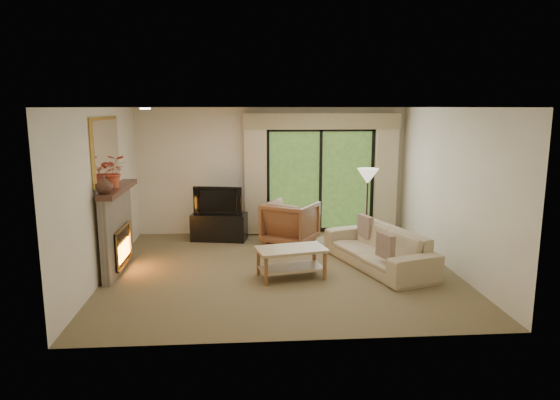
{
  "coord_description": "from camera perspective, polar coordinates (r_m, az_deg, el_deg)",
  "views": [
    {
      "loc": [
        -0.59,
        -7.73,
        2.61
      ],
      "look_at": [
        0.0,
        0.3,
        1.1
      ],
      "focal_mm": 32.0,
      "sensor_mm": 36.0,
      "label": 1
    }
  ],
  "objects": [
    {
      "name": "coffee_table",
      "position": [
        7.76,
        1.28,
        -7.19
      ],
      "size": [
        1.15,
        0.79,
        0.47
      ],
      "primitive_type": null,
      "rotation": [
        0.0,
        0.0,
        0.21
      ],
      "color": "tan",
      "rests_on": "floor"
    },
    {
      "name": "pillow_near",
      "position": [
        7.73,
        11.95,
        -5.14
      ],
      "size": [
        0.21,
        0.39,
        0.38
      ],
      "primitive_type": "cube",
      "rotation": [
        0.0,
        0.0,
        0.32
      ],
      "color": "brown",
      "rests_on": "sofa"
    },
    {
      "name": "mirror",
      "position": [
        8.23,
        -19.23,
        5.44
      ],
      "size": [
        0.07,
        1.45,
        1.02
      ],
      "primitive_type": null,
      "color": "gold",
      "rests_on": "wall_left"
    },
    {
      "name": "floor_lamp",
      "position": [
        9.49,
        9.89,
        -0.89
      ],
      "size": [
        0.47,
        0.47,
        1.48
      ],
      "primitive_type": null,
      "rotation": [
        0.0,
        0.0,
        0.2
      ],
      "color": "beige",
      "rests_on": "floor"
    },
    {
      "name": "sliding_door",
      "position": [
        10.41,
        4.63,
        2.25
      ],
      "size": [
        2.26,
        0.1,
        2.16
      ],
      "primitive_type": null,
      "color": "black",
      "rests_on": "floor"
    },
    {
      "name": "floor",
      "position": [
        8.18,
        0.16,
        -7.99
      ],
      "size": [
        5.5,
        5.5,
        0.0
      ],
      "primitive_type": "plane",
      "color": "brown",
      "rests_on": "ground"
    },
    {
      "name": "armchair",
      "position": [
        9.56,
        1.19,
        -2.64
      ],
      "size": [
        1.24,
        1.25,
        0.84
      ],
      "primitive_type": "imported",
      "rotation": [
        0.0,
        0.0,
        2.6
      ],
      "color": "brown",
      "rests_on": "floor"
    },
    {
      "name": "cornice",
      "position": [
        10.22,
        4.81,
        8.96
      ],
      "size": [
        3.2,
        0.24,
        0.32
      ],
      "primitive_type": "cube",
      "color": "tan",
      "rests_on": "wall_back"
    },
    {
      "name": "curtain_left",
      "position": [
        10.17,
        -2.81,
        2.64
      ],
      "size": [
        0.45,
        0.18,
        2.35
      ],
      "primitive_type": "cube",
      "color": "beige",
      "rests_on": "floor"
    },
    {
      "name": "wall_front",
      "position": [
        5.42,
        2.17,
        -3.35
      ],
      "size": [
        5.0,
        0.0,
        5.0
      ],
      "primitive_type": "plane",
      "rotation": [
        -1.57,
        0.0,
        0.0
      ],
      "color": "beige",
      "rests_on": "ground"
    },
    {
      "name": "media_console",
      "position": [
        9.97,
        -6.94,
        -3.05
      ],
      "size": [
        1.14,
        0.66,
        0.53
      ],
      "primitive_type": "cube",
      "rotation": [
        0.0,
        0.0,
        -0.18
      ],
      "color": "black",
      "rests_on": "floor"
    },
    {
      "name": "curtain_right",
      "position": [
        10.58,
        11.98,
        2.73
      ],
      "size": [
        0.45,
        0.18,
        2.35
      ],
      "primitive_type": "cube",
      "color": "beige",
      "rests_on": "floor"
    },
    {
      "name": "branches",
      "position": [
        8.08,
        -18.67,
        3.1
      ],
      "size": [
        0.54,
        0.49,
        0.52
      ],
      "primitive_type": "imported",
      "rotation": [
        0.0,
        0.0,
        0.22
      ],
      "color": "#C34A2F",
      "rests_on": "fireplace"
    },
    {
      "name": "fireplace",
      "position": [
        8.41,
        -18.15,
        -3.15
      ],
      "size": [
        0.24,
        1.7,
        1.37
      ],
      "primitive_type": null,
      "color": "slate",
      "rests_on": "floor"
    },
    {
      "name": "tv",
      "position": [
        9.86,
        -7.01,
        0.02
      ],
      "size": [
        0.97,
        0.3,
        0.55
      ],
      "primitive_type": "imported",
      "rotation": [
        0.0,
        0.0,
        -0.18
      ],
      "color": "black",
      "rests_on": "media_console"
    },
    {
      "name": "vase",
      "position": [
        7.64,
        -19.49,
        1.7
      ],
      "size": [
        0.32,
        0.32,
        0.27
      ],
      "primitive_type": "imported",
      "rotation": [
        0.0,
        0.0,
        -0.29
      ],
      "color": "#4A2C21",
      "rests_on": "fireplace"
    },
    {
      "name": "wall_left",
      "position": [
        8.13,
        -19.55,
        0.74
      ],
      "size": [
        0.0,
        5.0,
        5.0
      ],
      "primitive_type": "plane",
      "rotation": [
        1.57,
        0.0,
        1.57
      ],
      "color": "beige",
      "rests_on": "ground"
    },
    {
      "name": "wall_right",
      "position": [
        8.52,
        18.94,
        1.2
      ],
      "size": [
        0.0,
        5.0,
        5.0
      ],
      "primitive_type": "plane",
      "rotation": [
        1.57,
        0.0,
        -1.57
      ],
      "color": "beige",
      "rests_on": "ground"
    },
    {
      "name": "pillow_far",
      "position": [
        8.91,
        9.71,
        -2.96
      ],
      "size": [
        0.21,
        0.39,
        0.38
      ],
      "primitive_type": "cube",
      "rotation": [
        0.0,
        0.0,
        0.32
      ],
      "color": "brown",
      "rests_on": "sofa"
    },
    {
      "name": "ceiling",
      "position": [
        7.75,
        0.16,
        10.55
      ],
      "size": [
        5.5,
        5.5,
        0.0
      ],
      "primitive_type": "plane",
      "rotation": [
        3.14,
        0.0,
        0.0
      ],
      "color": "white",
      "rests_on": "ground"
    },
    {
      "name": "wall_back",
      "position": [
        10.33,
        -0.89,
        3.33
      ],
      "size": [
        5.0,
        0.0,
        5.0
      ],
      "primitive_type": "plane",
      "rotation": [
        1.57,
        0.0,
        0.0
      ],
      "color": "beige",
      "rests_on": "ground"
    },
    {
      "name": "sofa",
      "position": [
        8.39,
        11.19,
        -5.41
      ],
      "size": [
        1.5,
        2.35,
        0.64
      ],
      "primitive_type": "imported",
      "rotation": [
        0.0,
        0.0,
        -1.25
      ],
      "color": "tan",
      "rests_on": "floor"
    }
  ]
}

